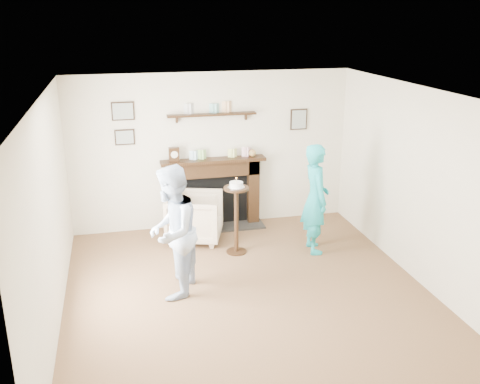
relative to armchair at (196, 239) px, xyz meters
name	(u,v)px	position (x,y,z in m)	size (l,w,h in m)	color
ground	(250,296)	(0.38, -1.90, 0.00)	(5.00, 5.00, 0.00)	brown
room_shell	(237,157)	(0.38, -1.21, 1.62)	(4.54, 5.02, 2.52)	beige
armchair	(196,239)	(0.00, 0.00, 0.00)	(0.79, 0.82, 0.74)	#C7B294
man	(175,293)	(-0.52, -1.60, 0.00)	(0.81, 0.63, 1.66)	silver
woman	(313,250)	(1.64, -0.78, 0.00)	(0.59, 0.39, 1.62)	#21ACBC
pedestal_table	(236,207)	(0.51, -0.60, 0.71)	(0.36, 0.36, 1.16)	black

